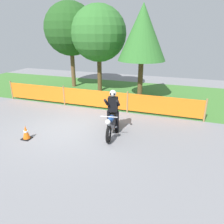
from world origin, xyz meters
The scene contains 9 objects.
ground centered at (0.00, 0.00, -0.01)m, with size 24.00×24.00×0.02m, color gray.
grass_verge centered at (0.00, 5.86, 0.01)m, with size 24.00×6.57×0.01m, color #427A33.
barrier_fence centered at (0.00, 2.58, 0.54)m, with size 10.51×0.08×1.05m.
tree_leftmost centered at (-3.25, 6.41, 3.84)m, with size 3.42×3.42×5.56m.
tree_near_left centered at (-1.04, 5.90, 3.58)m, with size 3.37×3.37×5.27m.
tree_near_right centered at (1.82, 5.03, 3.63)m, with size 2.62×2.62×5.11m.
motorcycle_lead centered at (1.79, 0.15, 0.47)m, with size 0.60×2.03×0.96m.
rider_lead centered at (1.75, 0.35, 0.92)m, with size 0.61×0.62×1.69m.
traffic_cone centered at (-1.06, -1.25, 0.26)m, with size 0.32×0.32×0.53m.
Camera 1 is at (4.17, -6.79, 3.71)m, focal length 33.91 mm.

